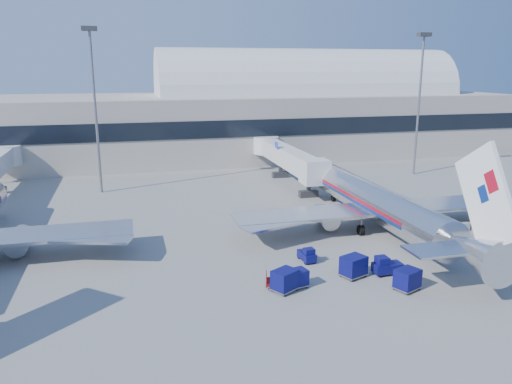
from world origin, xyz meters
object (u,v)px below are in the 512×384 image
object	(u,v)px
barrier_far	(508,223)
cart_train_c	(285,280)
tug_right	(430,246)
cart_open_red	(279,283)
jetbridge_near	(285,156)
barrier_mid	(483,225)
barrier_near	(457,227)
mast_east	(420,84)
tug_lead	(386,266)
cart_solo_near	(407,279)
cart_train_a	(353,266)
airliner_main	(380,204)
cart_solo_far	(494,247)
cart_train_b	(297,278)
mast_west	(94,86)
tug_left	(307,255)

from	to	relation	value
barrier_far	cart_train_c	xyz separation A→B (m)	(-29.20, -9.49, 0.49)
tug_right	cart_open_red	distance (m)	16.89
jetbridge_near	barrier_mid	xyz separation A→B (m)	(13.70, -28.81, -3.48)
barrier_near	barrier_mid	world-z (taller)	same
mast_east	tug_lead	size ratio (longest dim) A/B	9.02
barrier_far	tug_lead	size ratio (longest dim) A/B	1.20
mast_east	cart_solo_near	distance (m)	49.00
jetbridge_near	barrier_far	xyz separation A→B (m)	(17.00, -28.81, -3.48)
barrier_near	tug_lead	size ratio (longest dim) A/B	1.20
tug_right	cart_train_a	size ratio (longest dim) A/B	0.89
cart_train_c	airliner_main	bearing A→B (deg)	8.75
tug_right	cart_solo_near	world-z (taller)	cart_solo_near
airliner_main	barrier_far	xyz separation A→B (m)	(14.60, -2.51, -2.48)
cart_solo_near	cart_open_red	bearing A→B (deg)	139.58
barrier_mid	cart_open_red	xyz separation A→B (m)	(-26.11, -8.76, -0.03)
airliner_main	barrier_far	world-z (taller)	airliner_main
jetbridge_near	cart_solo_far	world-z (taller)	jetbridge_near
barrier_mid	jetbridge_near	bearing A→B (deg)	115.44
mast_east	cart_train_a	size ratio (longest dim) A/B	8.91
barrier_near	mast_east	bearing A→B (deg)	66.80
mast_east	barrier_near	xyz separation A→B (m)	(-12.00, -28.00, -14.34)
cart_train_b	cart_train_c	bearing A→B (deg)	-172.26
mast_west	cart_solo_near	size ratio (longest dim) A/B	9.37
barrier_near	cart_solo_near	world-z (taller)	cart_solo_near
barrier_near	barrier_mid	xyz separation A→B (m)	(3.30, 0.00, 0.00)
cart_train_b	cart_solo_far	distance (m)	20.08
airliner_main	tug_left	distance (m)	12.76
airliner_main	barrier_near	bearing A→B (deg)	-17.39
barrier_far	tug_right	size ratio (longest dim) A/B	1.33
airliner_main	mast_east	xyz separation A→B (m)	(20.00, 25.49, 11.87)
cart_train_a	cart_train_b	bearing A→B (deg)	165.69
mast_east	barrier_far	size ratio (longest dim) A/B	7.53
mast_west	barrier_near	size ratio (longest dim) A/B	7.53
cart_train_c	cart_solo_near	xyz separation A→B (m)	(9.52, -2.26, -0.01)
barrier_near	cart_train_a	bearing A→B (deg)	-152.74
jetbridge_near	barrier_far	bearing A→B (deg)	-59.45
tug_left	barrier_near	bearing A→B (deg)	-83.00
barrier_far	jetbridge_near	bearing A→B (deg)	120.55
barrier_mid	cart_solo_near	distance (m)	20.17
airliner_main	barrier_far	bearing A→B (deg)	-9.74
barrier_mid	airliner_main	bearing A→B (deg)	167.50
mast_west	cart_solo_far	xyz separation A→B (m)	(36.59, -35.40, -13.84)
jetbridge_near	cart_train_c	distance (m)	40.31
jetbridge_near	cart_solo_near	size ratio (longest dim) A/B	11.40
barrier_near	cart_solo_near	distance (m)	17.59
barrier_near	cart_solo_near	xyz separation A→B (m)	(-13.08, -11.75, 0.48)
cart_solo_far	tug_left	bearing A→B (deg)	-164.00
tug_lead	cart_solo_near	distance (m)	3.26
cart_train_c	cart_train_a	bearing A→B (deg)	-20.29
jetbridge_near	tug_left	xyz separation A→B (m)	(-8.32, -32.84, -3.30)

